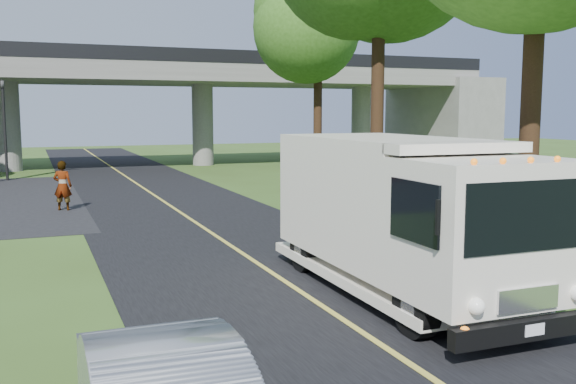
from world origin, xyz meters
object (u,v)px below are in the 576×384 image
tree_right_far (323,17)px  step_van (403,210)px  traffic_signal (4,119)px  pedestrian (63,186)px

tree_right_far → step_van: (-7.37, -19.53, -6.65)m
step_van → traffic_signal: bearing=107.6°
traffic_signal → pedestrian: 12.34m
traffic_signal → step_van: size_ratio=0.71×
tree_right_far → step_van: tree_right_far is taller
traffic_signal → step_van: traffic_signal is taller
tree_right_far → step_van: size_ratio=1.51×
traffic_signal → tree_right_far: (15.21, -6.16, 5.10)m
step_van → pedestrian: step_van is taller
step_van → pedestrian: (-5.64, 13.77, -0.74)m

